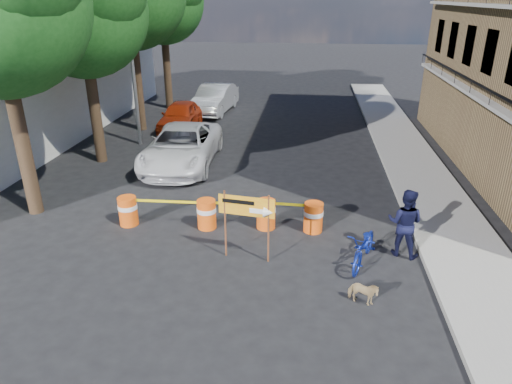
% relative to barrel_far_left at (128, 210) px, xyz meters
% --- Properties ---
extents(ground, '(120.00, 120.00, 0.00)m').
position_rel_barrel_far_left_xyz_m(ground, '(3.47, -1.50, -0.47)').
color(ground, black).
rests_on(ground, ground).
extents(sidewalk_east, '(2.40, 40.00, 0.15)m').
position_rel_barrel_far_left_xyz_m(sidewalk_east, '(9.67, 4.50, -0.40)').
color(sidewalk_east, gray).
rests_on(sidewalk_east, ground).
extents(tree_mid_a, '(5.25, 5.00, 8.68)m').
position_rel_barrel_far_left_xyz_m(tree_mid_a, '(-3.26, 5.50, 5.53)').
color(tree_mid_a, '#332316').
rests_on(tree_mid_a, ground).
extents(tree_far, '(5.04, 4.80, 8.84)m').
position_rel_barrel_far_left_xyz_m(tree_far, '(-3.27, 15.50, 5.74)').
color(tree_far, '#332316').
rests_on(tree_far, ground).
extents(streetlamp, '(1.25, 0.18, 8.00)m').
position_rel_barrel_far_left_xyz_m(streetlamp, '(-2.46, 8.00, 3.90)').
color(streetlamp, gray).
rests_on(streetlamp, ground).
extents(barrel_far_left, '(0.58, 0.58, 0.90)m').
position_rel_barrel_far_left_xyz_m(barrel_far_left, '(0.00, 0.00, 0.00)').
color(barrel_far_left, '#E85B0D').
rests_on(barrel_far_left, ground).
extents(barrel_mid_left, '(0.58, 0.58, 0.90)m').
position_rel_barrel_far_left_xyz_m(barrel_mid_left, '(2.42, 0.07, 0.00)').
color(barrel_mid_left, '#E85B0D').
rests_on(barrel_mid_left, ground).
extents(barrel_mid_right, '(0.58, 0.58, 0.90)m').
position_rel_barrel_far_left_xyz_m(barrel_mid_right, '(4.18, 0.27, 0.00)').
color(barrel_mid_right, '#E85B0D').
rests_on(barrel_mid_right, ground).
extents(barrel_far_right, '(0.58, 0.58, 0.90)m').
position_rel_barrel_far_left_xyz_m(barrel_far_right, '(5.59, 0.23, 0.00)').
color(barrel_far_right, '#E85B0D').
rests_on(barrel_far_right, ground).
extents(detour_sign, '(1.47, 0.38, 1.91)m').
position_rel_barrel_far_left_xyz_m(detour_sign, '(4.05, -1.58, 0.93)').
color(detour_sign, '#592D19').
rests_on(detour_sign, ground).
extents(pedestrian, '(1.12, 1.00, 1.90)m').
position_rel_barrel_far_left_xyz_m(pedestrian, '(7.97, -0.82, 0.48)').
color(pedestrian, black).
rests_on(pedestrian, ground).
extents(bicycle, '(0.97, 1.17, 1.91)m').
position_rel_barrel_far_left_xyz_m(bicycle, '(6.90, -1.45, 0.48)').
color(bicycle, '#1428A2').
rests_on(bicycle, ground).
extents(dog, '(0.78, 0.54, 0.60)m').
position_rel_barrel_far_left_xyz_m(dog, '(6.72, -3.18, -0.17)').
color(dog, tan).
rests_on(dog, ground).
extents(suv_white, '(2.84, 5.81, 1.59)m').
position_rel_barrel_far_left_xyz_m(suv_white, '(0.23, 5.41, 0.32)').
color(suv_white, silver).
rests_on(suv_white, ground).
extents(sedan_red, '(1.71, 4.19, 1.42)m').
position_rel_barrel_far_left_xyz_m(sedan_red, '(-1.33, 10.84, 0.24)').
color(sedan_red, '#9F290D').
rests_on(sedan_red, ground).
extents(sedan_silver, '(2.19, 5.07, 1.62)m').
position_rel_barrel_far_left_xyz_m(sedan_silver, '(-0.28, 14.67, 0.34)').
color(sedan_silver, silver).
rests_on(sedan_silver, ground).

